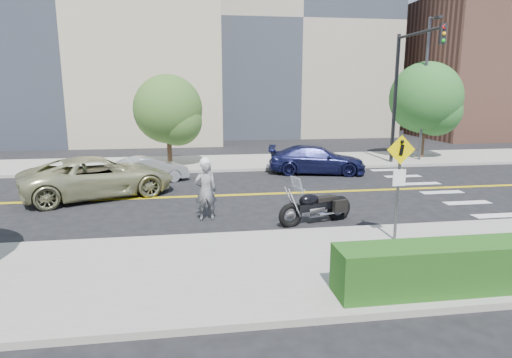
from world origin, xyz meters
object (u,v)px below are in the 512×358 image
at_px(motorcyclist, 206,189).
at_px(parked_car_blue, 317,160).
at_px(motorcycle, 316,199).
at_px(suv, 99,177).
at_px(pedestrian_sign, 399,175).
at_px(parked_car_silver, 148,170).

height_order(motorcyclist, parked_car_blue, motorcyclist).
height_order(motorcycle, parked_car_blue, motorcycle).
bearing_deg(motorcyclist, suv, -48.25).
bearing_deg(pedestrian_sign, motorcycle, 124.91).
bearing_deg(pedestrian_sign, parked_car_blue, 85.62).
distance_m(motorcyclist, motorcycle, 3.58).
xyz_separation_m(pedestrian_sign, suv, (-9.17, 6.91, -1.15)).
bearing_deg(motorcycle, motorcyclist, 149.32).
bearing_deg(suv, pedestrian_sign, -149.30).
distance_m(motorcyclist, suv, 5.62).
relative_size(pedestrian_sign, suv, 0.52).
bearing_deg(parked_car_silver, motorcyclist, 179.32).
relative_size(suv, parked_car_silver, 1.61).
relative_size(pedestrian_sign, parked_car_blue, 0.62).
bearing_deg(motorcycle, parked_car_silver, 112.53).
bearing_deg(motorcycle, suv, 131.05).
bearing_deg(parked_car_blue, parked_car_silver, 109.76).
distance_m(parked_car_silver, parked_car_blue, 8.35).
bearing_deg(pedestrian_sign, parked_car_silver, 128.87).
xyz_separation_m(motorcyclist, suv, (-4.11, 3.83, -0.23)).
height_order(motorcyclist, parked_car_silver, motorcyclist).
distance_m(pedestrian_sign, suv, 11.54).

